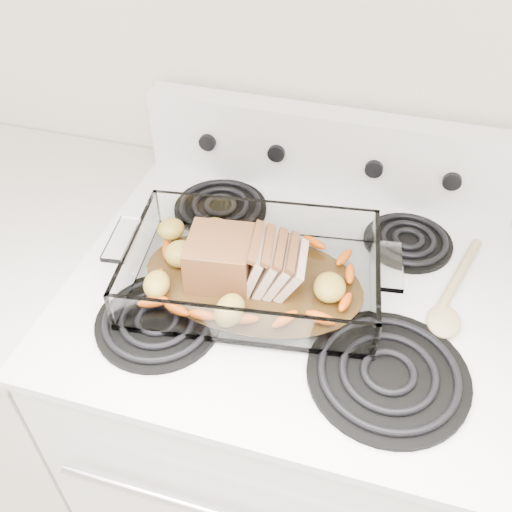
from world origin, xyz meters
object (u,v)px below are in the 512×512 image
(pork_roast, at_px, (237,259))
(electric_range, at_px, (284,416))
(baking_dish, at_px, (253,275))
(counter_left, at_px, (36,356))

(pork_roast, bearing_deg, electric_range, 19.08)
(baking_dish, bearing_deg, counter_left, 168.87)
(counter_left, distance_m, pork_roast, 0.78)
(electric_range, bearing_deg, pork_roast, -158.93)
(electric_range, relative_size, counter_left, 1.20)
(electric_range, bearing_deg, counter_left, -179.90)
(counter_left, height_order, pork_roast, pork_roast)
(baking_dish, xyz_separation_m, pork_roast, (-0.03, 0.00, 0.03))
(electric_range, distance_m, counter_left, 0.67)
(pork_roast, bearing_deg, baking_dish, -1.99)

